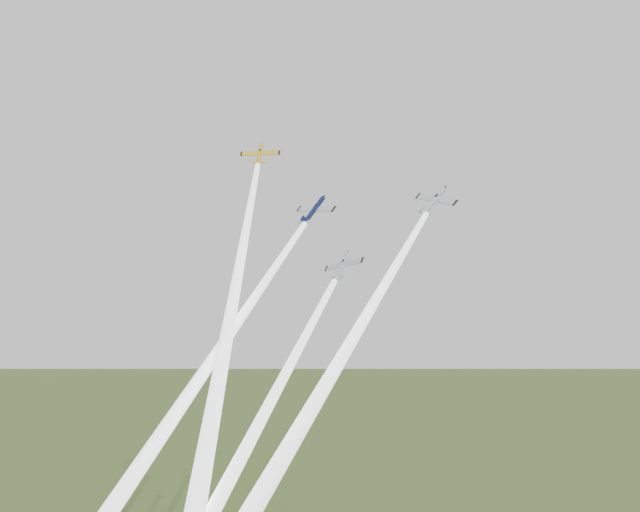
% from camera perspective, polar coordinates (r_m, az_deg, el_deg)
% --- Properties ---
extents(plane_yellow, '(8.71, 7.61, 6.17)m').
position_cam_1_polar(plane_yellow, '(146.33, -4.30, 7.24)').
color(plane_yellow, gold).
extents(smoke_trail_yellow, '(17.49, 50.06, 54.54)m').
position_cam_1_polar(smoke_trail_yellow, '(117.36, -6.39, -4.25)').
color(smoke_trail_yellow, white).
extents(plane_navy, '(9.99, 8.48, 7.26)m').
position_cam_1_polar(plane_navy, '(132.96, -0.44, 3.28)').
color(plane_navy, '#0D153C').
extents(smoke_trail_navy, '(17.82, 44.08, 48.50)m').
position_cam_1_polar(smoke_trail_navy, '(115.59, -8.45, -8.46)').
color(smoke_trail_navy, white).
extents(plane_silver_right, '(10.45, 8.18, 8.20)m').
position_cam_1_polar(plane_silver_right, '(132.32, 8.12, 3.92)').
color(plane_silver_right, '#B4BEC3').
extents(smoke_trail_silver_right, '(17.49, 38.85, 43.08)m').
position_cam_1_polar(smoke_trail_silver_right, '(114.46, 1.98, -6.52)').
color(smoke_trail_silver_right, white).
extents(plane_silver_low, '(7.16, 7.04, 6.78)m').
position_cam_1_polar(plane_silver_low, '(121.07, 1.62, -0.69)').
color(plane_silver_low, '#A4ACB2').
extents(smoke_trail_silver_low, '(13.39, 46.15, 49.54)m').
position_cam_1_polar(smoke_trail_silver_low, '(103.36, -6.08, -14.84)').
color(smoke_trail_silver_low, white).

